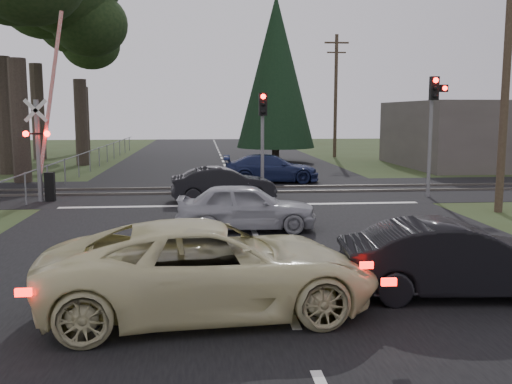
{
  "coord_description": "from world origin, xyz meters",
  "views": [
    {
      "loc": [
        -1.43,
        -12.08,
        3.33
      ],
      "look_at": [
        -0.06,
        2.35,
        1.3
      ],
      "focal_mm": 40.0,
      "sensor_mm": 36.0,
      "label": 1
    }
  ],
  "objects": [
    {
      "name": "cream_coupe",
      "position": [
        -1.31,
        -2.88,
        0.77
      ],
      "size": [
        5.75,
        3.06,
        1.54
      ],
      "primitive_type": "imported",
      "rotation": [
        0.0,
        0.0,
        1.66
      ],
      "color": "beige",
      "rests_on": "ground"
    },
    {
      "name": "rail_corridor",
      "position": [
        0.0,
        12.0,
        0.01
      ],
      "size": [
        120.0,
        8.0,
        0.01
      ],
      "primitive_type": "cube",
      "color": "black",
      "rests_on": "ground"
    },
    {
      "name": "ground",
      "position": [
        0.0,
        0.0,
        0.0
      ],
      "size": [
        120.0,
        120.0,
        0.0
      ],
      "primitive_type": "plane",
      "color": "#2E391A",
      "rests_on": "ground"
    },
    {
      "name": "utility_pole_far",
      "position": [
        8.5,
        55.0,
        4.73
      ],
      "size": [
        1.8,
        0.26,
        9.0
      ],
      "color": "#4C3D2D",
      "rests_on": "ground"
    },
    {
      "name": "euc_tree_e",
      "position": [
        -11.0,
        36.0,
        9.51
      ],
      "size": [
        6.0,
        6.0,
        13.2
      ],
      "color": "#473D33",
      "rests_on": "ground"
    },
    {
      "name": "stop_line",
      "position": [
        0.0,
        8.2,
        0.01
      ],
      "size": [
        13.0,
        0.35,
        0.0
      ],
      "primitive_type": "cube",
      "color": "silver",
      "rests_on": "ground"
    },
    {
      "name": "crossing_signal",
      "position": [
        -7.27,
        9.79,
        2.06
      ],
      "size": [
        1.62,
        0.38,
        6.96
      ],
      "color": "slate",
      "rests_on": "ground"
    },
    {
      "name": "utility_pole_mid",
      "position": [
        8.5,
        30.0,
        4.73
      ],
      "size": [
        1.8,
        0.26,
        9.0
      ],
      "color": "#4C3D2D",
      "rests_on": "ground"
    },
    {
      "name": "rail_near",
      "position": [
        0.0,
        11.2,
        0.05
      ],
      "size": [
        120.0,
        0.12,
        0.1
      ],
      "primitive_type": "cube",
      "color": "#59544C",
      "rests_on": "ground"
    },
    {
      "name": "silver_car",
      "position": [
        -0.2,
        3.81,
        0.67
      ],
      "size": [
        4.03,
        1.79,
        1.35
      ],
      "primitive_type": "imported",
      "rotation": [
        0.0,
        0.0,
        1.52
      ],
      "color": "#A2A3AA",
      "rests_on": "ground"
    },
    {
      "name": "euc_tree_c",
      "position": [
        -9.0,
        25.0,
        9.51
      ],
      "size": [
        6.0,
        6.0,
        13.2
      ],
      "color": "#473D33",
      "rests_on": "ground"
    },
    {
      "name": "blue_sedan",
      "position": [
        1.85,
        14.92,
        0.66
      ],
      "size": [
        4.62,
        2.0,
        1.32
      ],
      "primitive_type": "imported",
      "rotation": [
        0.0,
        0.0,
        1.54
      ],
      "color": "navy",
      "rests_on": "ground"
    },
    {
      "name": "utility_pole_near",
      "position": [
        8.5,
        6.0,
        4.73
      ],
      "size": [
        1.8,
        0.26,
        9.0
      ],
      "color": "#4C3D2D",
      "rests_on": "ground"
    },
    {
      "name": "rail_far",
      "position": [
        0.0,
        12.8,
        0.05
      ],
      "size": [
        120.0,
        0.12,
        0.1
      ],
      "primitive_type": "cube",
      "color": "#59544C",
      "rests_on": "ground"
    },
    {
      "name": "traffic_signal_right",
      "position": [
        7.55,
        9.47,
        3.31
      ],
      "size": [
        0.68,
        0.48,
        4.7
      ],
      "color": "slate",
      "rests_on": "ground"
    },
    {
      "name": "dark_car_far",
      "position": [
        -0.65,
        9.21,
        0.64
      ],
      "size": [
        3.99,
        1.67,
        1.28
      ],
      "primitive_type": "imported",
      "rotation": [
        0.0,
        0.0,
        1.65
      ],
      "color": "black",
      "rests_on": "ground"
    },
    {
      "name": "conifer_tree",
      "position": [
        3.5,
        26.0,
        5.99
      ],
      "size": [
        5.2,
        5.2,
        11.0
      ],
      "color": "#473D33",
      "rests_on": "ground"
    },
    {
      "name": "road",
      "position": [
        0.0,
        10.0,
        0.01
      ],
      "size": [
        14.0,
        100.0,
        0.01
      ],
      "primitive_type": "cube",
      "color": "black",
      "rests_on": "ground"
    },
    {
      "name": "dark_hatchback",
      "position": [
        3.13,
        -2.4,
        0.68
      ],
      "size": [
        4.24,
        1.76,
        1.37
      ],
      "primitive_type": "imported",
      "rotation": [
        0.0,
        0.0,
        1.49
      ],
      "color": "black",
      "rests_on": "ground"
    },
    {
      "name": "fence_left",
      "position": [
        -7.8,
        22.5,
        0.0
      ],
      "size": [
        0.1,
        36.0,
        1.2
      ],
      "primitive_type": null,
      "color": "slate",
      "rests_on": "ground"
    },
    {
      "name": "traffic_signal_center",
      "position": [
        1.0,
        10.68,
        2.81
      ],
      "size": [
        0.32,
        0.48,
        4.1
      ],
      "color": "slate",
      "rests_on": "ground"
    }
  ]
}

